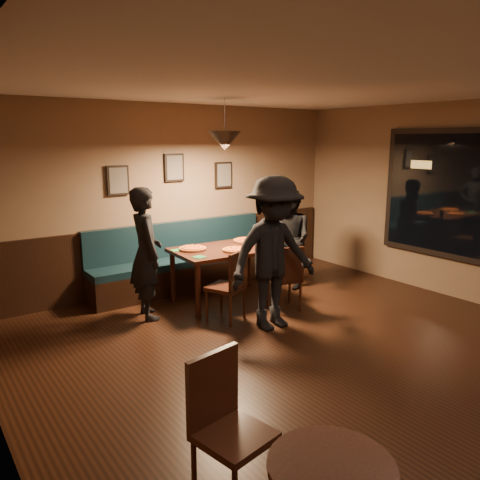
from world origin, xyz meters
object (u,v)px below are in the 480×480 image
Objects in this scene: diner_right at (290,239)px; soda_glass at (273,241)px; chair_near_right at (284,277)px; tabasco_bottle at (254,240)px; diner_front at (274,254)px; booth_bench at (185,257)px; dining_table at (226,275)px; diner_left at (146,253)px; chair_near_left at (226,286)px; cafe_chair_far at (234,433)px.

soda_glass is at bearing -57.31° from diner_right.
tabasco_bottle is (0.02, 0.70, 0.38)m from chair_near_right.
diner_front reaches higher than chair_near_right.
soda_glass is (-0.55, -0.26, 0.08)m from diner_right.
booth_bench is 1.43m from soda_glass.
dining_table is 1.23m from diner_right.
diner_front is at bearing -125.36° from chair_near_right.
diner_front is (-1.25, -1.11, 0.16)m from diner_right.
chair_near_right is at bearing -105.99° from diner_left.
diner_front is (-0.07, -1.14, 0.54)m from dining_table.
diner_left is 1.11× the size of diner_right.
diner_right is at bearing 61.18° from chair_near_right.
diner_left is 11.71× the size of soda_glass.
dining_table is at bearing 88.08° from diner_front.
chair_near_left is 0.78m from diner_front.
tabasco_bottle is (0.66, -0.86, 0.33)m from booth_bench.
diner_right is at bearing -146.29° from cafe_chair_far.
chair_near_left is at bearing -62.10° from diner_right.
soda_glass reaches higher than chair_near_right.
diner_front reaches higher than booth_bench.
dining_table is 1.27m from diner_front.
dining_table is at bearing -133.70° from cafe_chair_far.
diner_left is at bearing 168.67° from soda_glass.
cafe_chair_far is at bearing -38.31° from diner_right.
diner_front reaches higher than chair_near_left.
diner_front is 1.24m from tabasco_bottle.
diner_left is (-0.98, -0.76, 0.35)m from booth_bench.
booth_bench is at bearing -114.82° from diner_right.
soda_glass is (1.79, -0.36, -0.00)m from diner_left.
diner_left reaches higher than dining_table.
diner_right is at bearing -4.19° from chair_near_left.
tabasco_bottle is (0.55, 1.11, -0.10)m from diner_front.
diner_left reaches higher than cafe_chair_far.
booth_bench reaches higher than cafe_chair_far.
tabasco_bottle is at bearing -52.53° from booth_bench.
tabasco_bottle is at bearing 105.49° from chair_near_right.
diner_front is at bearing -86.73° from booth_bench.
booth_bench is at bearing 125.84° from soda_glass.
booth_bench is at bearing 127.47° from tabasco_bottle.
soda_glass is 0.15× the size of cafe_chair_far.
soda_glass reaches higher than dining_table.
chair_near_left is 8.05× the size of tabasco_bottle.
diner_front is at bearing -127.75° from diner_left.
chair_near_left is 0.88m from chair_near_right.
chair_near_right is at bearing -67.52° from booth_bench.
cafe_chair_far is at bearing -119.05° from chair_near_right.
cafe_chair_far is (-1.69, -2.60, 0.02)m from chair_near_left.
soda_glass is at bearing -54.16° from booth_bench.
diner_left is at bearing 179.87° from dining_table.
booth_bench reaches higher than chair_near_left.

